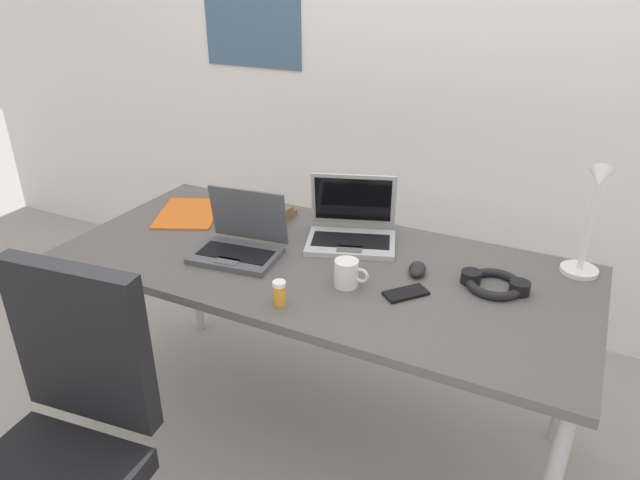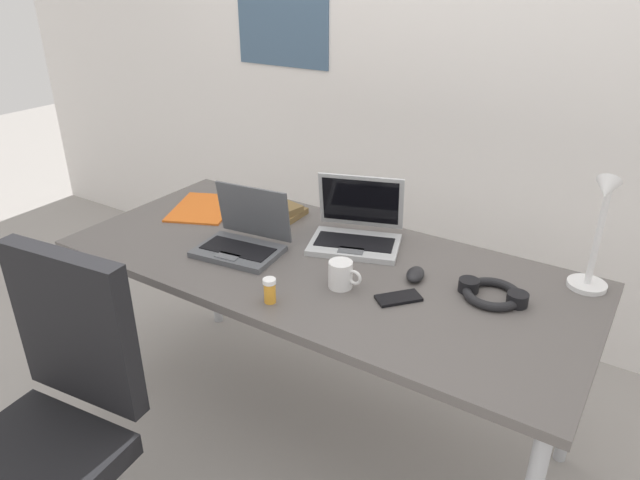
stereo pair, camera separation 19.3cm
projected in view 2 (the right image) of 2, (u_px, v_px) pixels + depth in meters
The scene contains 14 objects.
ground_plane at pixel (320, 425), 2.29m from camera, with size 12.00×12.00×0.00m, color gray.
wall_back at pixel (454, 52), 2.55m from camera, with size 6.00×0.13×2.60m.
desk at pixel (320, 275), 1.99m from camera, with size 1.80×0.80×0.74m.
desk_lamp at pixel (597, 234), 1.70m from camera, with size 0.12×0.18×0.40m.
laptop_back_right at pixel (357, 231), 2.08m from camera, with size 0.39×0.36×0.23m.
laptop_far_corner at pixel (243, 239), 2.02m from camera, with size 0.31×0.26×0.22m.
computer_mouse at pixel (415, 274), 1.85m from camera, with size 0.06×0.10×0.03m, color black.
cell_phone at pixel (398, 298), 1.74m from camera, with size 0.06×0.14×0.01m, color black.
headphones at pixel (492, 293), 1.75m from camera, with size 0.21×0.18×0.04m.
pill_bottle at pixel (270, 290), 1.71m from camera, with size 0.04×0.04×0.08m.
book_stack at pixel (279, 211), 2.31m from camera, with size 0.20×0.17×0.05m.
paper_folder_front_right at pixel (203, 208), 2.38m from camera, with size 0.23×0.31×0.01m, color orange.
coffee_mug at pixel (341, 275), 1.79m from camera, with size 0.11×0.08×0.09m.
office_chair at pixel (49, 455), 1.64m from camera, with size 0.52×0.56×0.97m.
Camera 2 is at (0.94, -1.46, 1.67)m, focal length 32.27 mm.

